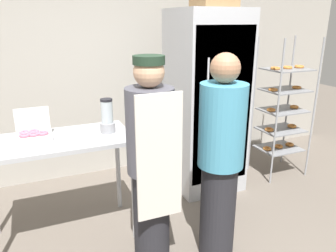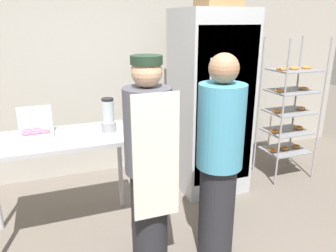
{
  "view_description": "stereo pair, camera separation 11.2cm",
  "coord_description": "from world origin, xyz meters",
  "px_view_note": "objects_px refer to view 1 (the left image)",
  "views": [
    {
      "loc": [
        -1.1,
        -1.55,
        1.86
      ],
      "look_at": [
        -0.1,
        0.82,
        1.02
      ],
      "focal_mm": 35.0,
      "sensor_mm": 36.0,
      "label": 1
    },
    {
      "loc": [
        -1.0,
        -1.59,
        1.86
      ],
      "look_at": [
        -0.1,
        0.82,
        1.02
      ],
      "focal_mm": 35.0,
      "sensor_mm": 36.0,
      "label": 2
    }
  ],
  "objects_px": {
    "person_customer": "(220,160)",
    "blender_pitcher": "(107,118)",
    "person_baker": "(151,164)",
    "donut_box": "(34,134)",
    "refrigerator": "(205,102)",
    "baking_rack": "(283,110)"
  },
  "relations": [
    {
      "from": "baking_rack",
      "to": "person_baker",
      "type": "relative_size",
      "value": 1.03
    },
    {
      "from": "refrigerator",
      "to": "person_customer",
      "type": "height_order",
      "value": "refrigerator"
    },
    {
      "from": "person_baker",
      "to": "donut_box",
      "type": "bearing_deg",
      "value": 139.47
    },
    {
      "from": "person_customer",
      "to": "donut_box",
      "type": "bearing_deg",
      "value": 149.25
    },
    {
      "from": "baking_rack",
      "to": "blender_pitcher",
      "type": "xyz_separation_m",
      "value": [
        -2.19,
        -0.29,
        0.23
      ]
    },
    {
      "from": "donut_box",
      "to": "refrigerator",
      "type": "bearing_deg",
      "value": 11.64
    },
    {
      "from": "person_baker",
      "to": "person_customer",
      "type": "relative_size",
      "value": 0.99
    },
    {
      "from": "person_baker",
      "to": "person_customer",
      "type": "xyz_separation_m",
      "value": [
        0.52,
        -0.11,
        -0.01
      ]
    },
    {
      "from": "donut_box",
      "to": "person_customer",
      "type": "height_order",
      "value": "person_customer"
    },
    {
      "from": "refrigerator",
      "to": "person_baker",
      "type": "xyz_separation_m",
      "value": [
        -1.02,
        -1.03,
        -0.14
      ]
    },
    {
      "from": "person_baker",
      "to": "baking_rack",
      "type": "bearing_deg",
      "value": 24.09
    },
    {
      "from": "baking_rack",
      "to": "person_customer",
      "type": "height_order",
      "value": "baking_rack"
    },
    {
      "from": "person_customer",
      "to": "blender_pitcher",
      "type": "bearing_deg",
      "value": 133.92
    },
    {
      "from": "baking_rack",
      "to": "blender_pitcher",
      "type": "height_order",
      "value": "baking_rack"
    },
    {
      "from": "refrigerator",
      "to": "person_customer",
      "type": "relative_size",
      "value": 1.2
    },
    {
      "from": "baking_rack",
      "to": "refrigerator",
      "type": "bearing_deg",
      "value": 173.08
    },
    {
      "from": "blender_pitcher",
      "to": "refrigerator",
      "type": "bearing_deg",
      "value": 19.23
    },
    {
      "from": "person_customer",
      "to": "person_baker",
      "type": "bearing_deg",
      "value": 167.99
    },
    {
      "from": "refrigerator",
      "to": "person_baker",
      "type": "distance_m",
      "value": 1.45
    },
    {
      "from": "baking_rack",
      "to": "person_customer",
      "type": "xyz_separation_m",
      "value": [
        -1.5,
        -1.02,
        0.01
      ]
    },
    {
      "from": "refrigerator",
      "to": "blender_pitcher",
      "type": "bearing_deg",
      "value": -160.77
    },
    {
      "from": "refrigerator",
      "to": "person_customer",
      "type": "distance_m",
      "value": 1.25
    }
  ]
}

